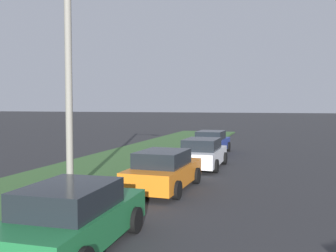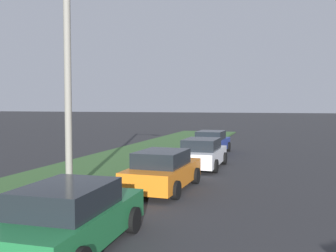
{
  "view_description": "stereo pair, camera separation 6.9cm",
  "coord_description": "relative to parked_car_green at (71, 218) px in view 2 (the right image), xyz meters",
  "views": [
    {
      "loc": [
        -2.9,
        -0.43,
        3.15
      ],
      "look_at": [
        19.96,
        6.57,
        1.82
      ],
      "focal_mm": 40.55,
      "sensor_mm": 36.0,
      "label": 1
    },
    {
      "loc": [
        -2.87,
        -0.5,
        3.15
      ],
      "look_at": [
        19.96,
        6.57,
        1.82
      ],
      "focal_mm": 40.55,
      "sensor_mm": 36.0,
      "label": 2
    }
  ],
  "objects": [
    {
      "name": "parked_car_green",
      "position": [
        0.0,
        0.0,
        0.0
      ],
      "size": [
        4.36,
        2.13,
        1.47
      ],
      "rotation": [
        0.0,
        0.0,
        0.03
      ],
      "color": "#1E6B38",
      "rests_on": "ground"
    },
    {
      "name": "grass_median",
      "position": [
        5.79,
        3.9,
        -0.66
      ],
      "size": [
        60.0,
        6.0,
        0.12
      ],
      "primitive_type": "cube",
      "color": "#3D6633",
      "rests_on": "ground"
    },
    {
      "name": "parked_car_white",
      "position": [
        11.46,
        -0.45,
        0.0
      ],
      "size": [
        4.31,
        2.03,
        1.47
      ],
      "rotation": [
        0.0,
        0.0,
        -0.0
      ],
      "color": "silver",
      "rests_on": "ground"
    },
    {
      "name": "parked_car_orange",
      "position": [
        6.21,
        -0.09,
        0.0
      ],
      "size": [
        4.34,
        2.1,
        1.47
      ],
      "rotation": [
        0.0,
        0.0,
        -0.02
      ],
      "color": "orange",
      "rests_on": "ground"
    },
    {
      "name": "streetlight",
      "position": [
        4.18,
        2.32,
        3.67
      ],
      "size": [
        0.82,
        2.85,
        7.5
      ],
      "color": "gray",
      "rests_on": "ground"
    },
    {
      "name": "parked_car_blue",
      "position": [
        17.11,
        0.16,
        0.0
      ],
      "size": [
        4.32,
        2.05,
        1.47
      ],
      "rotation": [
        0.0,
        0.0,
        -0.01
      ],
      "color": "#23389E",
      "rests_on": "ground"
    }
  ]
}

